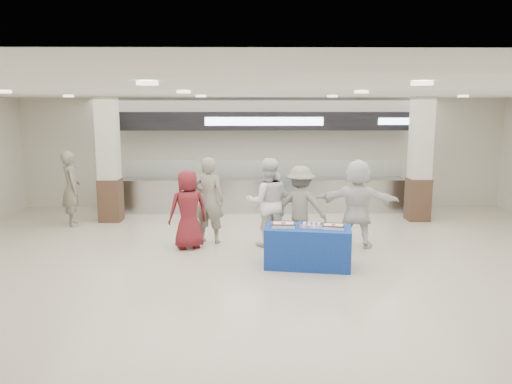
{
  "coord_description": "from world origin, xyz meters",
  "views": [
    {
      "loc": [
        -0.38,
        -8.55,
        2.9
      ],
      "look_at": [
        -0.26,
        1.6,
        1.19
      ],
      "focal_mm": 35.0,
      "sensor_mm": 36.0,
      "label": 1
    }
  ],
  "objects_px": {
    "sheet_cake_right": "(333,226)",
    "chef_short": "(276,208)",
    "soldier_bg": "(71,188)",
    "soldier_a": "(209,200)",
    "civilian_maroon": "(188,209)",
    "civilian_white": "(357,203)",
    "sheet_cake_left": "(283,224)",
    "soldier_b": "(301,206)",
    "cupcake_tray": "(311,226)",
    "chef_tall": "(268,202)",
    "display_table": "(308,247)"
  },
  "relations": [
    {
      "from": "sheet_cake_left",
      "to": "soldier_a",
      "type": "height_order",
      "value": "soldier_a"
    },
    {
      "from": "civilian_maroon",
      "to": "civilian_white",
      "type": "bearing_deg",
      "value": 157.95
    },
    {
      "from": "civilian_white",
      "to": "soldier_bg",
      "type": "distance_m",
      "value": 7.0
    },
    {
      "from": "display_table",
      "to": "cupcake_tray",
      "type": "height_order",
      "value": "cupcake_tray"
    },
    {
      "from": "soldier_b",
      "to": "sheet_cake_left",
      "type": "bearing_deg",
      "value": 86.83
    },
    {
      "from": "soldier_bg",
      "to": "civilian_white",
      "type": "bearing_deg",
      "value": -134.56
    },
    {
      "from": "sheet_cake_right",
      "to": "soldier_a",
      "type": "height_order",
      "value": "soldier_a"
    },
    {
      "from": "soldier_a",
      "to": "sheet_cake_right",
      "type": "bearing_deg",
      "value": 157.13
    },
    {
      "from": "soldier_bg",
      "to": "sheet_cake_right",
      "type": "bearing_deg",
      "value": -147.77
    },
    {
      "from": "chef_short",
      "to": "soldier_bg",
      "type": "height_order",
      "value": "soldier_bg"
    },
    {
      "from": "chef_short",
      "to": "soldier_a",
      "type": "bearing_deg",
      "value": 8.2
    },
    {
      "from": "civilian_maroon",
      "to": "chef_short",
      "type": "bearing_deg",
      "value": 168.55
    },
    {
      "from": "cupcake_tray",
      "to": "sheet_cake_left",
      "type": "bearing_deg",
      "value": 172.44
    },
    {
      "from": "sheet_cake_left",
      "to": "soldier_b",
      "type": "height_order",
      "value": "soldier_b"
    },
    {
      "from": "sheet_cake_right",
      "to": "chef_short",
      "type": "relative_size",
      "value": 0.28
    },
    {
      "from": "civilian_maroon",
      "to": "chef_tall",
      "type": "relative_size",
      "value": 0.88
    },
    {
      "from": "civilian_maroon",
      "to": "sheet_cake_left",
      "type": "bearing_deg",
      "value": 124.1
    },
    {
      "from": "sheet_cake_left",
      "to": "soldier_a",
      "type": "xyz_separation_m",
      "value": [
        -1.5,
        1.67,
        0.14
      ]
    },
    {
      "from": "cupcake_tray",
      "to": "civilian_maroon",
      "type": "bearing_deg",
      "value": 151.96
    },
    {
      "from": "display_table",
      "to": "soldier_bg",
      "type": "distance_m",
      "value": 6.5
    },
    {
      "from": "sheet_cake_right",
      "to": "chef_short",
      "type": "distance_m",
      "value": 1.98
    },
    {
      "from": "chef_short",
      "to": "soldier_b",
      "type": "bearing_deg",
      "value": 166.04
    },
    {
      "from": "display_table",
      "to": "sheet_cake_right",
      "type": "height_order",
      "value": "sheet_cake_right"
    },
    {
      "from": "sheet_cake_left",
      "to": "civilian_maroon",
      "type": "xyz_separation_m",
      "value": [
        -1.9,
        1.22,
        0.03
      ]
    },
    {
      "from": "soldier_bg",
      "to": "civilian_maroon",
      "type": "bearing_deg",
      "value": -151.46
    },
    {
      "from": "sheet_cake_left",
      "to": "chef_tall",
      "type": "distance_m",
      "value": 1.44
    },
    {
      "from": "soldier_a",
      "to": "chef_tall",
      "type": "height_order",
      "value": "chef_tall"
    },
    {
      "from": "sheet_cake_right",
      "to": "civilian_maroon",
      "type": "relative_size",
      "value": 0.26
    },
    {
      "from": "civilian_maroon",
      "to": "soldier_bg",
      "type": "height_order",
      "value": "soldier_bg"
    },
    {
      "from": "cupcake_tray",
      "to": "soldier_a",
      "type": "distance_m",
      "value": 2.67
    },
    {
      "from": "cupcake_tray",
      "to": "soldier_bg",
      "type": "bearing_deg",
      "value": 148.49
    },
    {
      "from": "chef_tall",
      "to": "civilian_white",
      "type": "xyz_separation_m",
      "value": [
        1.87,
        -0.12,
        -0.0
      ]
    },
    {
      "from": "civilian_maroon",
      "to": "civilian_white",
      "type": "height_order",
      "value": "civilian_white"
    },
    {
      "from": "soldier_bg",
      "to": "chef_tall",
      "type": "bearing_deg",
      "value": -139.31
    },
    {
      "from": "sheet_cake_right",
      "to": "soldier_b",
      "type": "relative_size",
      "value": 0.25
    },
    {
      "from": "sheet_cake_right",
      "to": "soldier_bg",
      "type": "xyz_separation_m",
      "value": [
        -5.96,
        3.48,
        0.14
      ]
    },
    {
      "from": "sheet_cake_left",
      "to": "sheet_cake_right",
      "type": "distance_m",
      "value": 0.91
    },
    {
      "from": "display_table",
      "to": "cupcake_tray",
      "type": "distance_m",
      "value": 0.41
    },
    {
      "from": "civilian_maroon",
      "to": "civilian_white",
      "type": "relative_size",
      "value": 0.89
    },
    {
      "from": "chef_short",
      "to": "sheet_cake_right",
      "type": "bearing_deg",
      "value": 129.62
    },
    {
      "from": "sheet_cake_right",
      "to": "soldier_bg",
      "type": "relative_size",
      "value": 0.23
    },
    {
      "from": "display_table",
      "to": "chef_tall",
      "type": "relative_size",
      "value": 0.83
    },
    {
      "from": "soldier_a",
      "to": "sheet_cake_left",
      "type": "bearing_deg",
      "value": 146.04
    },
    {
      "from": "sheet_cake_right",
      "to": "civilian_white",
      "type": "xyz_separation_m",
      "value": [
        0.73,
        1.43,
        0.14
      ]
    },
    {
      "from": "chef_short",
      "to": "display_table",
      "type": "bearing_deg",
      "value": 118.23
    },
    {
      "from": "display_table",
      "to": "civilian_white",
      "type": "xyz_separation_m",
      "value": [
        1.17,
        1.33,
        0.56
      ]
    },
    {
      "from": "sheet_cake_left",
      "to": "civilian_white",
      "type": "bearing_deg",
      "value": 38.33
    },
    {
      "from": "soldier_bg",
      "to": "soldier_a",
      "type": "bearing_deg",
      "value": -142.67
    },
    {
      "from": "display_table",
      "to": "chef_short",
      "type": "relative_size",
      "value": 1.0
    },
    {
      "from": "sheet_cake_left",
      "to": "civilian_maroon",
      "type": "relative_size",
      "value": 0.26
    }
  ]
}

